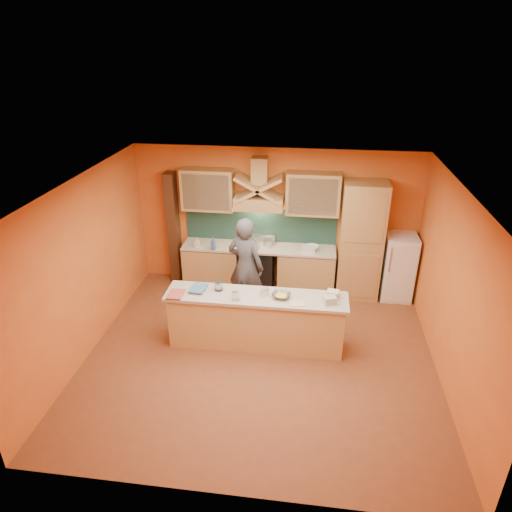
# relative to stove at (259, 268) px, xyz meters

# --- Properties ---
(floor) EXTENTS (5.50, 5.00, 0.01)m
(floor) POSITION_rel_stove_xyz_m (0.30, -2.20, -0.45)
(floor) COLOR brown
(floor) RESTS_ON ground
(ceiling) EXTENTS (5.50, 5.00, 0.01)m
(ceiling) POSITION_rel_stove_xyz_m (0.30, -2.20, 2.35)
(ceiling) COLOR white
(ceiling) RESTS_ON wall_back
(wall_back) EXTENTS (5.50, 0.02, 2.80)m
(wall_back) POSITION_rel_stove_xyz_m (0.30, 0.30, 0.95)
(wall_back) COLOR orange
(wall_back) RESTS_ON floor
(wall_front) EXTENTS (5.50, 0.02, 2.80)m
(wall_front) POSITION_rel_stove_xyz_m (0.30, -4.70, 0.95)
(wall_front) COLOR orange
(wall_front) RESTS_ON floor
(wall_left) EXTENTS (0.02, 5.00, 2.80)m
(wall_left) POSITION_rel_stove_xyz_m (-2.45, -2.20, 0.95)
(wall_left) COLOR orange
(wall_left) RESTS_ON floor
(wall_right) EXTENTS (0.02, 5.00, 2.80)m
(wall_right) POSITION_rel_stove_xyz_m (3.05, -2.20, 0.95)
(wall_right) COLOR orange
(wall_right) RESTS_ON floor
(base_cabinet_left) EXTENTS (1.10, 0.60, 0.86)m
(base_cabinet_left) POSITION_rel_stove_xyz_m (-0.95, 0.00, -0.02)
(base_cabinet_left) COLOR tan
(base_cabinet_left) RESTS_ON floor
(base_cabinet_right) EXTENTS (1.10, 0.60, 0.86)m
(base_cabinet_right) POSITION_rel_stove_xyz_m (0.95, 0.00, -0.02)
(base_cabinet_right) COLOR tan
(base_cabinet_right) RESTS_ON floor
(counter_top) EXTENTS (3.00, 0.62, 0.04)m
(counter_top) POSITION_rel_stove_xyz_m (-0.00, 0.00, 0.45)
(counter_top) COLOR #BDB3A0
(counter_top) RESTS_ON base_cabinet_left
(stove) EXTENTS (0.60, 0.58, 0.90)m
(stove) POSITION_rel_stove_xyz_m (0.00, 0.00, 0.00)
(stove) COLOR black
(stove) RESTS_ON floor
(backsplash) EXTENTS (3.00, 0.03, 0.70)m
(backsplash) POSITION_rel_stove_xyz_m (-0.00, 0.28, 0.80)
(backsplash) COLOR #193831
(backsplash) RESTS_ON wall_back
(range_hood) EXTENTS (0.92, 0.50, 0.24)m
(range_hood) POSITION_rel_stove_xyz_m (0.00, 0.05, 1.37)
(range_hood) COLOR tan
(range_hood) RESTS_ON wall_back
(hood_chimney) EXTENTS (0.30, 0.30, 0.50)m
(hood_chimney) POSITION_rel_stove_xyz_m (0.00, 0.15, 1.95)
(hood_chimney) COLOR tan
(hood_chimney) RESTS_ON wall_back
(upper_cabinet_left) EXTENTS (1.00, 0.35, 0.80)m
(upper_cabinet_left) POSITION_rel_stove_xyz_m (-1.00, 0.12, 1.55)
(upper_cabinet_left) COLOR tan
(upper_cabinet_left) RESTS_ON wall_back
(upper_cabinet_right) EXTENTS (1.00, 0.35, 0.80)m
(upper_cabinet_right) POSITION_rel_stove_xyz_m (1.00, 0.12, 1.55)
(upper_cabinet_right) COLOR tan
(upper_cabinet_right) RESTS_ON wall_back
(pantry_column) EXTENTS (0.80, 0.60, 2.30)m
(pantry_column) POSITION_rel_stove_xyz_m (1.95, 0.00, 0.70)
(pantry_column) COLOR tan
(pantry_column) RESTS_ON floor
(fridge) EXTENTS (0.58, 0.60, 1.30)m
(fridge) POSITION_rel_stove_xyz_m (2.70, 0.00, 0.20)
(fridge) COLOR white
(fridge) RESTS_ON floor
(trim_column_left) EXTENTS (0.20, 0.30, 2.30)m
(trim_column_left) POSITION_rel_stove_xyz_m (-1.75, 0.15, 0.70)
(trim_column_left) COLOR #472816
(trim_column_left) RESTS_ON floor
(island_body) EXTENTS (2.80, 0.55, 0.88)m
(island_body) POSITION_rel_stove_xyz_m (0.20, -1.90, -0.01)
(island_body) COLOR #DBB470
(island_body) RESTS_ON floor
(island_top) EXTENTS (2.90, 0.62, 0.05)m
(island_top) POSITION_rel_stove_xyz_m (0.20, -1.90, 0.47)
(island_top) COLOR #BDB3A0
(island_top) RESTS_ON island_body
(person) EXTENTS (0.79, 0.64, 1.87)m
(person) POSITION_rel_stove_xyz_m (-0.11, -0.93, 0.49)
(person) COLOR #4C4C51
(person) RESTS_ON floor
(pot_large) EXTENTS (0.28, 0.28, 0.16)m
(pot_large) POSITION_rel_stove_xyz_m (-0.09, -0.06, 0.53)
(pot_large) COLOR #B6B5BD
(pot_large) RESTS_ON stove
(pot_small) EXTENTS (0.24, 0.24, 0.13)m
(pot_small) POSITION_rel_stove_xyz_m (0.17, 0.07, 0.52)
(pot_small) COLOR silver
(pot_small) RESTS_ON stove
(soap_bottle_a) EXTENTS (0.10, 0.10, 0.19)m
(soap_bottle_a) POSITION_rel_stove_xyz_m (-1.19, -0.17, 0.57)
(soap_bottle_a) COLOR silver
(soap_bottle_a) RESTS_ON counter_top
(soap_bottle_b) EXTENTS (0.13, 0.13, 0.26)m
(soap_bottle_b) POSITION_rel_stove_xyz_m (-0.85, -0.26, 0.60)
(soap_bottle_b) COLOR #375E98
(soap_bottle_b) RESTS_ON counter_top
(bowl_back) EXTENTS (0.34, 0.34, 0.08)m
(bowl_back) POSITION_rel_stove_xyz_m (1.03, -0.01, 0.51)
(bowl_back) COLOR white
(bowl_back) RESTS_ON counter_top
(dish_rack) EXTENTS (0.27, 0.22, 0.09)m
(dish_rack) POSITION_rel_stove_xyz_m (0.98, -0.09, 0.52)
(dish_rack) COLOR silver
(dish_rack) RESTS_ON counter_top
(book_lower) EXTENTS (0.24, 0.32, 0.03)m
(book_lower) POSITION_rel_stove_xyz_m (-1.18, -2.06, 0.51)
(book_lower) COLOR #B54840
(book_lower) RESTS_ON island_top
(book_upper) EXTENTS (0.27, 0.35, 0.02)m
(book_upper) POSITION_rel_stove_xyz_m (-0.87, -1.84, 0.53)
(book_upper) COLOR teal
(book_upper) RESTS_ON island_top
(jar_large) EXTENTS (0.17, 0.17, 0.15)m
(jar_large) POSITION_rel_stove_xyz_m (-0.42, -1.81, 0.57)
(jar_large) COLOR silver
(jar_large) RESTS_ON island_top
(jar_small) EXTENTS (0.14, 0.14, 0.13)m
(jar_small) POSITION_rel_stove_xyz_m (-0.10, -2.08, 0.56)
(jar_small) COLOR white
(jar_small) RESTS_ON island_top
(kitchen_scale) EXTENTS (0.13, 0.13, 0.10)m
(kitchen_scale) POSITION_rel_stove_xyz_m (0.33, -1.87, 0.55)
(kitchen_scale) COLOR silver
(kitchen_scale) RESTS_ON island_top
(mixing_bowl) EXTENTS (0.32, 0.32, 0.07)m
(mixing_bowl) POSITION_rel_stove_xyz_m (0.60, -1.90, 0.53)
(mixing_bowl) COLOR silver
(mixing_bowl) RESTS_ON island_top
(cloth) EXTENTS (0.25, 0.21, 0.01)m
(cloth) POSITION_rel_stove_xyz_m (0.85, -2.08, 0.50)
(cloth) COLOR beige
(cloth) RESTS_ON island_top
(grocery_bag_a) EXTENTS (0.22, 0.20, 0.12)m
(grocery_bag_a) POSITION_rel_stove_xyz_m (1.35, -1.99, 0.56)
(grocery_bag_a) COLOR beige
(grocery_bag_a) RESTS_ON island_top
(grocery_bag_b) EXTENTS (0.21, 0.17, 0.11)m
(grocery_bag_b) POSITION_rel_stove_xyz_m (1.40, -1.79, 0.55)
(grocery_bag_b) COLOR beige
(grocery_bag_b) RESTS_ON island_top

